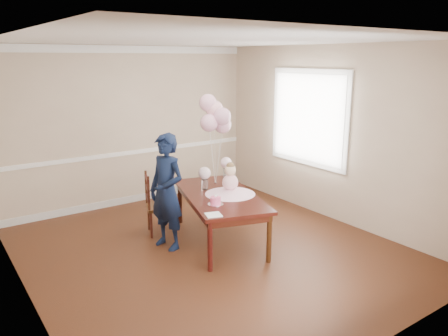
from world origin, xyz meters
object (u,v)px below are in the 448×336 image
birthday_cake (216,201)px  woman (167,192)px  dining_chair_seat (161,207)px  dining_table_top (220,195)px

birthday_cake → woman: (-0.40, 0.56, 0.04)m
dining_chair_seat → woman: 0.64m
dining_table_top → woman: woman is taller
dining_table_top → dining_chair_seat: bearing=144.3°
dining_table_top → birthday_cake: size_ratio=13.33×
dining_table_top → birthday_cake: birthday_cake is taller
dining_chair_seat → woman: woman is taller
birthday_cake → woman: woman is taller
dining_table_top → dining_chair_seat: 0.94m
woman → birthday_cake: bearing=20.1°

